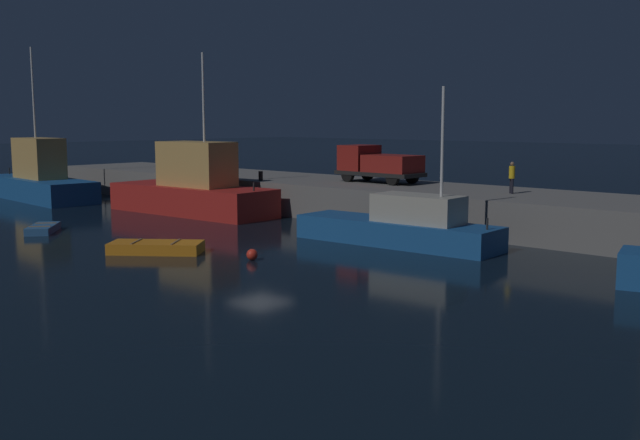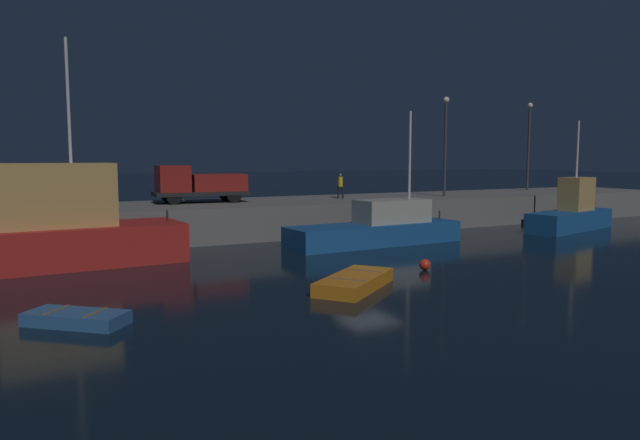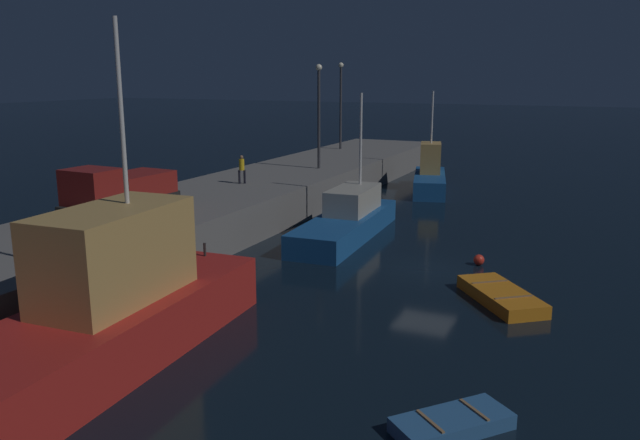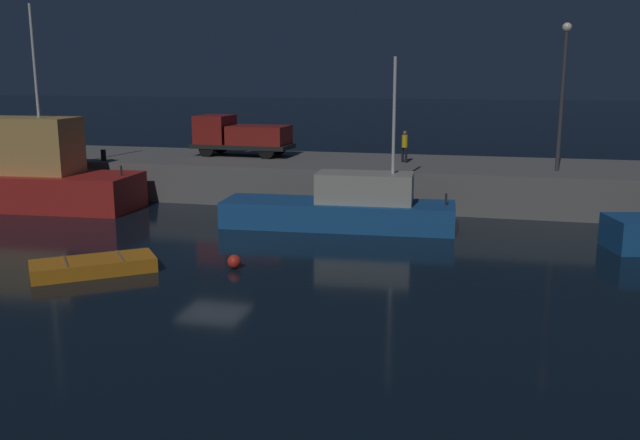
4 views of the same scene
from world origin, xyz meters
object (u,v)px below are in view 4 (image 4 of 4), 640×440
at_px(fishing_boat_white, 345,208).
at_px(bollard_central, 103,155).
at_px(fishing_boat_blue, 23,177).
at_px(utility_truck, 240,135).
at_px(mooring_buoy_near, 234,262).
at_px(lamp_post_west, 563,84).
at_px(dinghy_orange_near, 93,266).
at_px(dockworker, 405,144).

height_order(fishing_boat_white, bollard_central, fishing_boat_white).
bearing_deg(fishing_boat_blue, utility_truck, 40.16).
xyz_separation_m(mooring_buoy_near, utility_truck, (-5.48, 15.62, 2.96)).
bearing_deg(lamp_post_west, bollard_central, -175.85).
distance_m(lamp_post_west, utility_truck, 17.66).
bearing_deg(fishing_boat_white, utility_truck, 133.80).
xyz_separation_m(fishing_boat_blue, fishing_boat_white, (16.79, -0.73, -0.69)).
bearing_deg(lamp_post_west, fishing_boat_blue, -168.61).
bearing_deg(utility_truck, bollard_central, -148.39).
height_order(fishing_boat_white, mooring_buoy_near, fishing_boat_white).
bearing_deg(fishing_boat_white, lamp_post_west, 32.66).
bearing_deg(fishing_boat_blue, dinghy_orange_near, -44.78).
height_order(utility_truck, dockworker, utility_truck).
relative_size(mooring_buoy_near, lamp_post_west, 0.07).
height_order(fishing_boat_blue, mooring_buoy_near, fishing_boat_blue).
height_order(fishing_boat_white, dockworker, fishing_boat_white).
distance_m(mooring_buoy_near, lamp_post_west, 18.79).
xyz_separation_m(dinghy_orange_near, utility_truck, (-0.99, 17.32, 2.95)).
bearing_deg(fishing_boat_blue, bollard_central, 55.19).
relative_size(fishing_boat_white, bollard_central, 17.00).
distance_m(fishing_boat_white, dinghy_orange_near, 11.43).
height_order(mooring_buoy_near, dockworker, dockworker).
relative_size(lamp_post_west, dockworker, 4.16).
height_order(lamp_post_west, utility_truck, lamp_post_west).
bearing_deg(dinghy_orange_near, utility_truck, 93.28).
bearing_deg(bollard_central, fishing_boat_blue, -124.81).
xyz_separation_m(lamp_post_west, bollard_central, (-23.68, -1.72, -3.85)).
relative_size(fishing_boat_white, dinghy_orange_near, 2.45).
height_order(fishing_boat_white, dinghy_orange_near, fishing_boat_white).
relative_size(mooring_buoy_near, bollard_central, 0.80).
bearing_deg(dockworker, utility_truck, 175.48).
height_order(lamp_post_west, dockworker, lamp_post_west).
bearing_deg(utility_truck, fishing_boat_white, -46.20).
height_order(fishing_boat_white, utility_truck, fishing_boat_white).
bearing_deg(mooring_buoy_near, fishing_boat_blue, 150.57).
bearing_deg(bollard_central, dockworker, 11.29).
distance_m(fishing_boat_blue, dinghy_orange_near, 14.00).
height_order(fishing_boat_blue, bollard_central, fishing_boat_blue).
distance_m(fishing_boat_white, lamp_post_west, 12.31).
height_order(dinghy_orange_near, bollard_central, bollard_central).
bearing_deg(dockworker, dinghy_orange_near, -117.44).
height_order(dinghy_orange_near, dockworker, dockworker).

